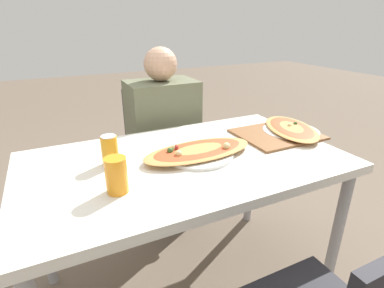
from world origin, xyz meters
name	(u,v)px	position (x,y,z in m)	size (l,w,h in m)	color
ground_plane	(186,286)	(0.00, 0.00, 0.00)	(14.00, 14.00, 0.00)	#6B5B4C
dining_table	(185,173)	(0.00, 0.00, 0.67)	(1.35, 0.78, 0.74)	silver
chair_far_seated	(159,147)	(0.13, 0.72, 0.49)	(0.40, 0.40, 0.88)	black
person_seated	(164,126)	(0.13, 0.61, 0.68)	(0.41, 0.30, 1.15)	#2D2D38
pizza_main	(198,151)	(0.06, 0.00, 0.76)	(0.51, 0.30, 0.06)	white
soda_can	(110,150)	(-0.30, 0.08, 0.80)	(0.07, 0.07, 0.12)	orange
drink_glass	(116,175)	(-0.32, -0.15, 0.80)	(0.07, 0.07, 0.13)	orange
serving_tray	(277,134)	(0.54, 0.05, 0.74)	(0.40, 0.33, 0.01)	brown
pizza_second	(291,129)	(0.63, 0.05, 0.76)	(0.36, 0.47, 0.05)	white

